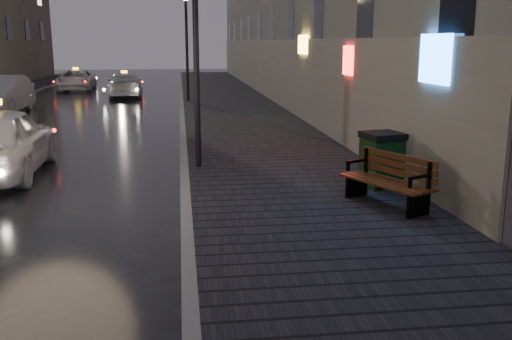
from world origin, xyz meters
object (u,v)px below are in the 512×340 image
at_px(bench, 389,180).
at_px(taxi_far, 76,80).
at_px(lamp_near, 196,25).
at_px(trash_bin, 382,159).
at_px(car_left_mid, 0,95).
at_px(lamp_far, 187,34).
at_px(taxi_mid, 125,85).

distance_m(bench, taxi_far, 31.11).
xyz_separation_m(lamp_near, trash_bin, (3.71, -2.46, -2.76)).
bearing_deg(car_left_mid, lamp_near, -56.84).
height_order(lamp_far, trash_bin, lamp_far).
height_order(bench, trash_bin, trash_bin).
xyz_separation_m(trash_bin, taxi_far, (-10.86, 27.89, -0.06)).
relative_size(lamp_near, taxi_far, 1.11).
bearing_deg(trash_bin, lamp_far, 89.56).
xyz_separation_m(lamp_near, taxi_far, (-7.15, 25.43, -2.82)).
relative_size(lamp_near, car_left_mid, 1.05).
bearing_deg(bench, car_left_mid, 100.16).
distance_m(lamp_near, car_left_mid, 15.27).
height_order(taxi_mid, taxi_far, taxi_mid).
bearing_deg(lamp_near, taxi_mid, 100.05).
distance_m(lamp_far, car_left_mid, 9.26).
height_order(car_left_mid, taxi_far, car_left_mid).
relative_size(lamp_far, trash_bin, 4.64).
distance_m(bench, taxi_mid, 24.76).
bearing_deg(lamp_far, taxi_far, 127.16).
height_order(trash_bin, car_left_mid, car_left_mid).
distance_m(lamp_far, trash_bin, 19.03).
distance_m(bench, trash_bin, 1.43).
distance_m(lamp_far, taxi_far, 12.17).
relative_size(trash_bin, taxi_mid, 0.24).
bearing_deg(car_left_mid, trash_bin, -51.55).
bearing_deg(lamp_near, lamp_far, 90.00).
height_order(lamp_near, bench, lamp_near).
height_order(lamp_far, taxi_far, lamp_far).
relative_size(lamp_far, taxi_far, 1.11).
distance_m(trash_bin, taxi_mid, 23.53).
relative_size(lamp_near, bench, 2.67).
relative_size(trash_bin, taxi_far, 0.24).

